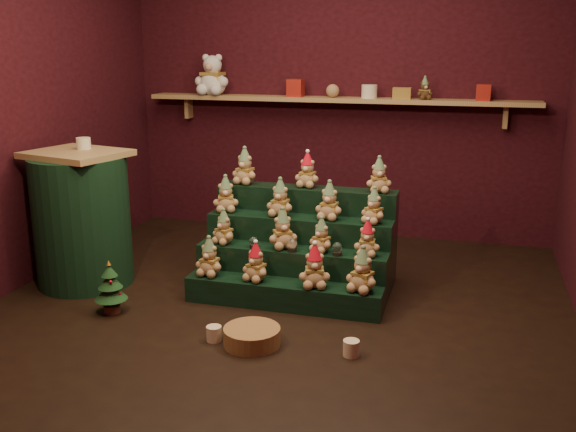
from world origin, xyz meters
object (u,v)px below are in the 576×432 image
(brown_bear, at_px, (425,88))
(riser_tier_front, at_px, (283,295))
(snow_globe_a, at_px, (253,242))
(wicker_basket, at_px, (252,336))
(white_bear, at_px, (213,69))
(mini_christmas_tree, at_px, (110,287))
(mug_left, at_px, (214,334))
(snow_globe_c, at_px, (337,249))
(snow_globe_b, at_px, (292,245))
(side_table, at_px, (82,219))
(mug_right, at_px, (351,348))

(brown_bear, bearing_deg, riser_tier_front, -139.00)
(snow_globe_a, relative_size, wicker_basket, 0.24)
(white_bear, height_order, brown_bear, white_bear)
(mini_christmas_tree, xyz_separation_m, wicker_basket, (1.09, -0.20, -0.13))
(mug_left, bearing_deg, snow_globe_c, 52.56)
(snow_globe_b, relative_size, brown_bear, 0.48)
(wicker_basket, bearing_deg, mug_left, -176.67)
(riser_tier_front, relative_size, white_bear, 2.92)
(mug_left, relative_size, white_bear, 0.20)
(snow_globe_b, bearing_deg, brown_bear, 65.37)
(mini_christmas_tree, distance_m, mug_left, 0.88)
(side_table, bearing_deg, snow_globe_b, 17.34)
(mug_right, distance_m, wicker_basket, 0.61)
(side_table, xyz_separation_m, brown_bear, (2.37, 1.75, 0.91))
(snow_globe_b, relative_size, side_table, 0.09)
(mug_left, height_order, white_bear, white_bear)
(snow_globe_b, xyz_separation_m, white_bear, (-1.25, 1.63, 1.15))
(snow_globe_a, xyz_separation_m, wicker_basket, (0.25, -0.78, -0.35))
(white_bear, bearing_deg, snow_globe_c, -43.47)
(side_table, relative_size, mug_left, 10.77)
(side_table, xyz_separation_m, wicker_basket, (1.58, -0.67, -0.45))
(mug_left, height_order, wicker_basket, wicker_basket)
(snow_globe_b, height_order, mug_right, snow_globe_b)
(mug_right, bearing_deg, side_table, 163.51)
(white_bear, bearing_deg, riser_tier_front, -53.06)
(riser_tier_front, relative_size, side_table, 1.36)
(snow_globe_b, relative_size, mug_left, 0.99)
(riser_tier_front, bearing_deg, mug_left, -112.33)
(riser_tier_front, relative_size, mug_right, 14.30)
(side_table, xyz_separation_m, mug_left, (1.34, -0.69, -0.46))
(snow_globe_a, relative_size, side_table, 0.08)
(mini_christmas_tree, bearing_deg, snow_globe_c, 21.89)
(mug_left, distance_m, brown_bear, 2.98)
(riser_tier_front, relative_size, snow_globe_c, 14.96)
(snow_globe_a, height_order, side_table, side_table)
(mini_christmas_tree, bearing_deg, mug_left, -14.21)
(snow_globe_c, height_order, wicker_basket, snow_globe_c)
(riser_tier_front, distance_m, mini_christmas_tree, 1.18)
(snow_globe_c, bearing_deg, mini_christmas_tree, -158.11)
(wicker_basket, bearing_deg, snow_globe_b, 87.06)
(mini_christmas_tree, distance_m, mug_right, 1.71)
(mini_christmas_tree, xyz_separation_m, white_bear, (-0.12, 2.22, 1.38))
(snow_globe_c, relative_size, side_table, 0.09)
(snow_globe_a, relative_size, mug_right, 0.85)
(mug_right, relative_size, white_bear, 0.20)
(mug_right, height_order, wicker_basket, wicker_basket)
(snow_globe_a, distance_m, wicker_basket, 0.89)
(snow_globe_a, bearing_deg, side_table, -175.25)
(wicker_basket, bearing_deg, riser_tier_front, 88.43)
(snow_globe_a, height_order, mug_right, snow_globe_a)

